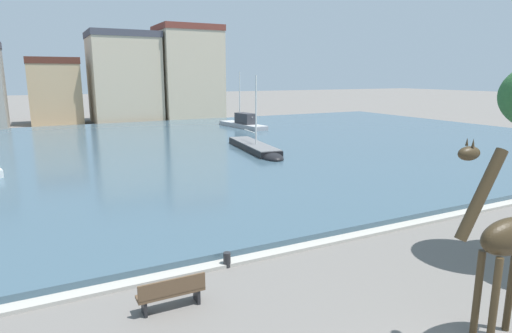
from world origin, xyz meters
TOP-DOWN VIEW (x-y plane):
  - harbor_water at (0.00, 30.05)m, footprint 79.47×42.88m
  - quay_edge_coping at (0.00, 8.36)m, footprint 79.47×0.50m
  - giraffe_statue at (1.40, 1.65)m, footprint 2.82×0.76m
  - sailboat_grey at (13.07, 40.49)m, footprint 2.65×8.90m
  - sailboat_black at (7.42, 25.40)m, footprint 2.76×9.31m
  - mooring_bollard at (-2.54, 8.21)m, footprint 0.24×0.24m
  - park_bench at (-4.88, 6.50)m, footprint 1.80×0.44m
  - townhouse_tall_gabled at (-5.12, 57.11)m, footprint 6.14×5.67m
  - townhouse_end_terrace at (3.41, 56.05)m, footprint 8.71×7.93m
  - townhouse_wide_warehouse at (12.06, 55.26)m, footprint 8.26×7.71m

SIDE VIEW (x-z plane):
  - quay_edge_coping at x=0.00m, z-range 0.00..0.12m
  - harbor_water at x=0.00m, z-range 0.00..0.34m
  - mooring_bollard at x=-2.54m, z-range 0.00..0.50m
  - sailboat_black at x=7.42m, z-range -2.62..3.50m
  - park_bench at x=-4.88m, z-range 0.03..0.95m
  - sailboat_grey at x=13.07m, z-range -2.62..3.89m
  - giraffe_statue at x=1.40m, z-range 0.05..4.96m
  - townhouse_tall_gabled at x=-5.12m, z-range 0.01..8.29m
  - townhouse_end_terrace at x=3.41m, z-range 0.02..11.64m
  - townhouse_wide_warehouse at x=12.06m, z-range 0.02..12.76m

